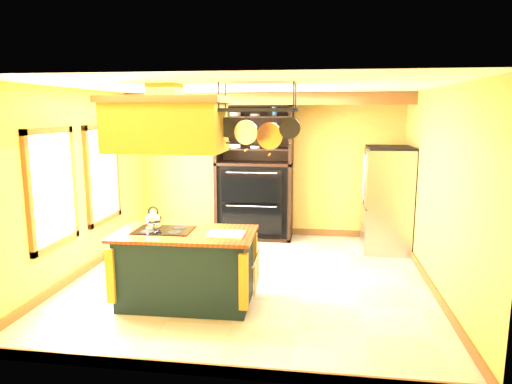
% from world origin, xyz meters
% --- Properties ---
extents(floor, '(5.00, 5.00, 0.00)m').
position_xyz_m(floor, '(0.00, 0.00, 0.00)').
color(floor, beige).
rests_on(floor, ground).
extents(ceiling, '(5.00, 5.00, 0.00)m').
position_xyz_m(ceiling, '(0.00, 0.00, 2.70)').
color(ceiling, white).
rests_on(ceiling, wall_back).
extents(wall_back, '(5.00, 0.02, 2.70)m').
position_xyz_m(wall_back, '(0.00, 2.50, 1.35)').
color(wall_back, gold).
rests_on(wall_back, floor).
extents(wall_front, '(5.00, 0.02, 2.70)m').
position_xyz_m(wall_front, '(0.00, -2.50, 1.35)').
color(wall_front, gold).
rests_on(wall_front, floor).
extents(wall_left, '(0.02, 5.00, 2.70)m').
position_xyz_m(wall_left, '(-2.50, 0.00, 1.35)').
color(wall_left, gold).
rests_on(wall_left, floor).
extents(wall_right, '(0.02, 5.00, 2.70)m').
position_xyz_m(wall_right, '(2.50, 0.00, 1.35)').
color(wall_right, gold).
rests_on(wall_right, floor).
extents(ceiling_beam, '(5.00, 0.15, 0.20)m').
position_xyz_m(ceiling_beam, '(0.00, 1.70, 2.59)').
color(ceiling_beam, brown).
rests_on(ceiling_beam, ceiling).
extents(window_near, '(0.06, 1.06, 1.56)m').
position_xyz_m(window_near, '(-2.47, -0.80, 1.40)').
color(window_near, brown).
rests_on(window_near, wall_left).
extents(window_far, '(0.06, 1.06, 1.56)m').
position_xyz_m(window_far, '(-2.47, 0.60, 1.40)').
color(window_far, brown).
rests_on(window_far, wall_left).
extents(kitchen_island, '(1.73, 0.98, 1.11)m').
position_xyz_m(kitchen_island, '(-0.66, -0.94, 0.47)').
color(kitchen_island, '#13282D').
rests_on(kitchen_island, floor).
extents(range_hood, '(1.44, 0.82, 0.80)m').
position_xyz_m(range_hood, '(-0.86, -0.95, 2.25)').
color(range_hood, '#BC872F').
rests_on(range_hood, ceiling).
extents(pot_rack, '(0.98, 0.46, 0.76)m').
position_xyz_m(pot_rack, '(0.24, -0.94, 2.30)').
color(pot_rack, black).
rests_on(pot_rack, ceiling).
extents(refrigerator, '(0.76, 0.90, 1.76)m').
position_xyz_m(refrigerator, '(2.10, 1.71, 0.86)').
color(refrigerator, '#9CA1A5').
rests_on(refrigerator, floor).
extents(hutch, '(1.43, 0.64, 2.52)m').
position_xyz_m(hutch, '(-0.26, 2.23, 0.96)').
color(hutch, black).
rests_on(hutch, floor).
extents(floor_register, '(0.28, 0.12, 0.01)m').
position_xyz_m(floor_register, '(-1.59, -0.45, 0.01)').
color(floor_register, black).
rests_on(floor_register, floor).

